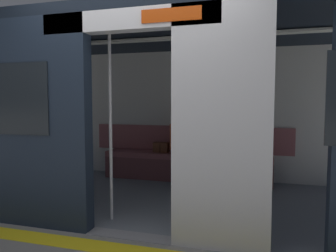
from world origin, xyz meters
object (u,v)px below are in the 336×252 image
Objects in this scene: train_car at (163,86)px; person_seated at (185,141)px; book at (208,153)px; grab_pole_far at (180,124)px; grab_pole_door at (110,124)px; handbag at (161,147)px; bench_seat at (185,160)px.

person_seated is at bearing -93.11° from train_car.
book is 0.10× the size of grab_pole_far.
grab_pole_far is (-0.02, 1.93, 0.63)m from book.
train_car reaches higher than grab_pole_door.
grab_pole_far reaches higher than person_seated.
person_seated is (-0.06, -1.06, -0.88)m from train_car.
person_seated is at bearing -101.38° from grab_pole_door.
grab_pole_far is (-0.84, 1.91, 0.55)m from handbag.
grab_pole_door reaches higher than handbag.
train_car is 1.58m from handbag.
book is at bearing -172.01° from bench_seat.
grab_pole_far reaches higher than book.
train_car reaches higher than bench_seat.
book is at bearing -178.65° from handbag.
grab_pole_door is at bearing 79.01° from bench_seat.
grab_pole_far is (-0.39, 1.88, 0.75)m from bench_seat.
train_car is 2.89× the size of grab_pole_far.
grab_pole_far is at bearing 86.85° from book.
person_seated is at bearing 94.16° from bench_seat.
person_seated is at bearing -78.04° from grab_pole_far.
train_car is 29.09× the size of book.
bench_seat is 2.18m from grab_pole_door.
handbag is (0.39, -1.15, -1.01)m from train_car.
train_car is at bearing 108.85° from handbag.
bench_seat is 1.29× the size of grab_pole_door.
train_car is 24.62× the size of handbag.
bench_seat is 2.06m from grab_pole_far.
handbag reaches higher than bench_seat.
person_seated is 2.04m from grab_pole_door.
handbag is 0.12× the size of grab_pole_far.
grab_pole_door is at bearing 78.62° from person_seated.
person_seated reaches higher than handbag.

